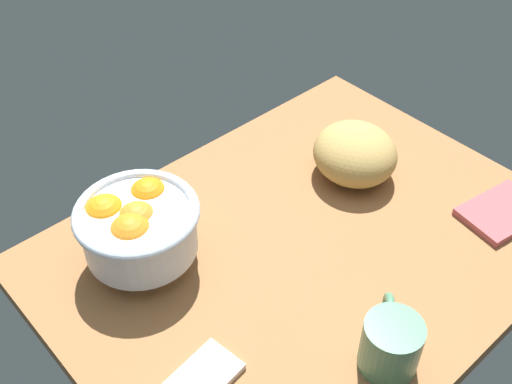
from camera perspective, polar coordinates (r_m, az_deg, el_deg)
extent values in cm
cube|color=#966339|center=(102.29, 4.55, -5.16)|extent=(80.56, 61.22, 3.00)
cylinder|color=silver|center=(98.73, -10.18, -5.56)|extent=(9.97, 9.97, 2.99)
cylinder|color=silver|center=(94.97, -10.55, -3.45)|extent=(17.02, 17.02, 7.45)
torus|color=silver|center=(92.37, -10.84, -1.84)|extent=(18.62, 18.62, 1.60)
sphere|color=orange|center=(92.02, -11.23, -4.01)|extent=(7.02, 7.02, 7.02)
sphere|color=orange|center=(97.33, -9.68, -0.63)|extent=(6.78, 6.78, 6.78)
sphere|color=orange|center=(95.81, -13.49, -2.18)|extent=(6.94, 6.94, 6.94)
sphere|color=orange|center=(93.89, -10.67, -2.80)|extent=(6.64, 6.64, 6.64)
ellipsoid|color=tan|center=(111.33, 8.99, 3.49)|extent=(19.16, 19.63, 9.44)
cube|color=beige|center=(85.62, -5.17, -16.76)|extent=(11.96, 7.83, 1.06)
cube|color=#AD5257|center=(112.62, 21.48, -1.71)|extent=(14.93, 11.39, 1.26)
cylinder|color=#4D8462|center=(85.67, 12.14, -13.52)|extent=(7.92, 7.92, 8.24)
torus|color=#4D8462|center=(88.65, 11.92, -10.76)|extent=(5.08, 4.83, 5.81)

